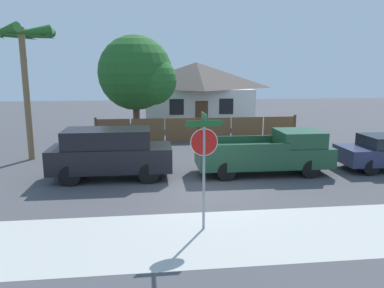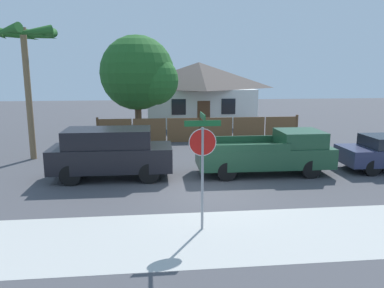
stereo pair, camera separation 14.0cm
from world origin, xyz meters
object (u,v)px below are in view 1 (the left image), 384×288
Objects in this scene: orange_pickup at (269,153)px; stop_sign at (204,152)px; red_suv at (110,152)px; house at (196,92)px; palm_tree at (22,45)px; oak_tree at (139,75)px.

stop_sign is (-3.42, -5.09, 1.24)m from orange_pickup.
house is at bearing 70.83° from red_suv.
stop_sign is (6.91, -8.77, -3.15)m from palm_tree.
house reaches higher than stop_sign.
stop_sign is (1.89, -13.73, -1.77)m from oak_tree.
red_suv is 1.49× the size of stop_sign.
palm_tree is 1.13× the size of orange_pickup.
palm_tree is at bearing 127.75° from stop_sign.
oak_tree is 1.15× the size of orange_pickup.
orange_pickup is at bearing -19.64° from palm_tree.
palm_tree is 1.97× the size of stop_sign.
orange_pickup is (10.33, -3.69, -4.39)m from palm_tree.
orange_pickup is at bearing 55.58° from stop_sign.
orange_pickup is at bearing -58.41° from oak_tree.
palm_tree is 1.32× the size of red_suv.
house reaches higher than red_suv.
oak_tree reaches higher than red_suv.
palm_tree is 11.81m from orange_pickup.
orange_pickup is (5.31, -8.64, -3.01)m from oak_tree.
oak_tree is 1.34× the size of red_suv.
stop_sign is at bearing -51.78° from palm_tree.
palm_tree is at bearing 160.89° from orange_pickup.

